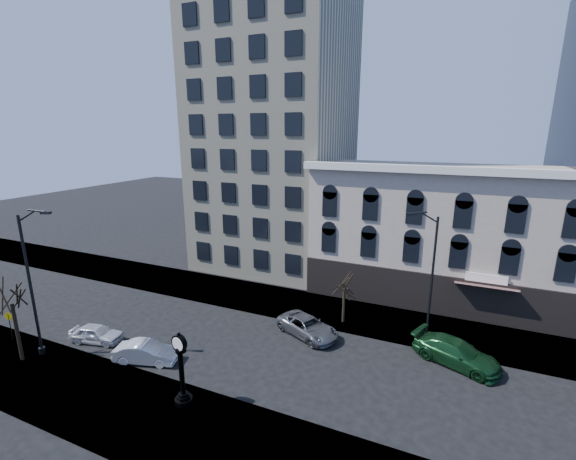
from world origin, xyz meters
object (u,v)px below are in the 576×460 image
at_px(street_clock, 182,371).
at_px(car_near_b, 146,352).
at_px(street_lamp_near, 34,245).
at_px(car_near_a, 96,333).
at_px(warning_sign, 9,320).

relative_size(street_clock, car_near_b, 1.04).
bearing_deg(street_lamp_near, car_near_a, 44.06).
height_order(street_clock, car_near_a, street_clock).
xyz_separation_m(car_near_a, car_near_b, (5.22, -0.49, 0.04)).
height_order(street_clock, warning_sign, street_clock).
bearing_deg(warning_sign, street_lamp_near, -17.33).
bearing_deg(warning_sign, car_near_b, -6.04).
bearing_deg(street_lamp_near, car_near_b, -1.43).
xyz_separation_m(street_clock, car_near_a, (-10.18, 2.88, -1.46)).
bearing_deg(street_lamp_near, street_clock, -20.55).
height_order(street_lamp_near, warning_sign, street_lamp_near).
distance_m(street_clock, street_lamp_near, 12.90).
xyz_separation_m(street_clock, warning_sign, (-15.98, 0.43, -0.45)).
distance_m(warning_sign, car_near_b, 11.24).
relative_size(street_lamp_near, warning_sign, 4.63).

